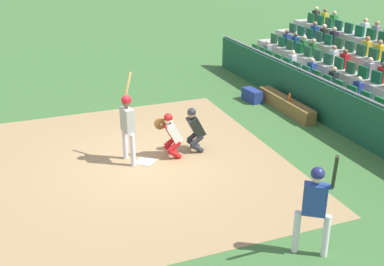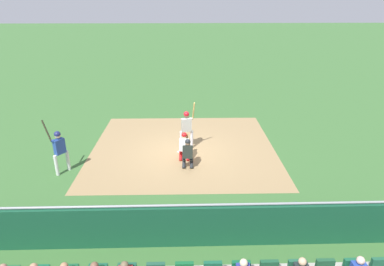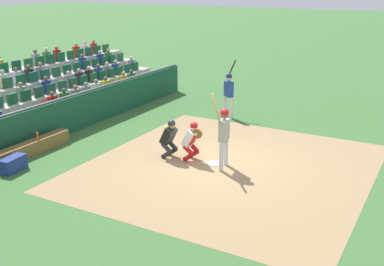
% 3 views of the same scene
% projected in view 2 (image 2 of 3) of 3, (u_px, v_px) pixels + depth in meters
% --- Properties ---
extents(ground_plane, '(160.00, 160.00, 0.00)m').
position_uv_depth(ground_plane, '(183.00, 152.00, 15.01)').
color(ground_plane, '#396631').
extents(infield_dirt_patch, '(8.59, 8.08, 0.01)m').
position_uv_depth(infield_dirt_patch, '(183.00, 147.00, 15.47)').
color(infield_dirt_patch, '#987C52').
rests_on(infield_dirt_patch, ground_plane).
extents(home_plate_marker, '(0.62, 0.62, 0.02)m').
position_uv_depth(home_plate_marker, '(183.00, 152.00, 15.00)').
color(home_plate_marker, white).
rests_on(home_plate_marker, infield_dirt_patch).
extents(batter_at_plate, '(0.71, 0.41, 2.33)m').
position_uv_depth(batter_at_plate, '(187.00, 126.00, 14.92)').
color(batter_at_plate, silver).
rests_on(batter_at_plate, ground_plane).
extents(catcher_crouching, '(0.47, 0.71, 1.27)m').
position_uv_depth(catcher_crouching, '(184.00, 145.00, 14.05)').
color(catcher_crouching, red).
rests_on(catcher_crouching, ground_plane).
extents(home_plate_umpire, '(0.48, 0.50, 1.28)m').
position_uv_depth(home_plate_umpire, '(188.00, 152.00, 13.40)').
color(home_plate_umpire, '#24272B').
rests_on(home_plate_umpire, ground_plane).
extents(dugout_wall, '(15.99, 0.24, 1.37)m').
position_uv_depth(dugout_wall, '(184.00, 225.00, 9.17)').
color(dugout_wall, '#164B32').
rests_on(dugout_wall, ground_plane).
extents(dugout_bench, '(2.95, 0.40, 0.44)m').
position_uv_depth(dugout_bench, '(250.00, 224.00, 9.90)').
color(dugout_bench, brown).
rests_on(dugout_bench, ground_plane).
extents(water_bottle_on_bench, '(0.07, 0.07, 0.23)m').
position_uv_depth(water_bottle_on_bench, '(243.00, 215.00, 9.79)').
color(water_bottle_on_bench, '#D64F1B').
rests_on(water_bottle_on_bench, dugout_bench).
extents(equipment_duffel_bag, '(0.85, 0.45, 0.44)m').
position_uv_depth(equipment_duffel_bag, '(287.00, 212.00, 10.47)').
color(equipment_duffel_bag, navy).
rests_on(equipment_duffel_bag, ground_plane).
extents(on_deck_batter, '(0.80, 0.62, 2.28)m').
position_uv_depth(on_deck_batter, '(59.00, 147.00, 12.82)').
color(on_deck_batter, silver).
rests_on(on_deck_batter, ground_plane).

